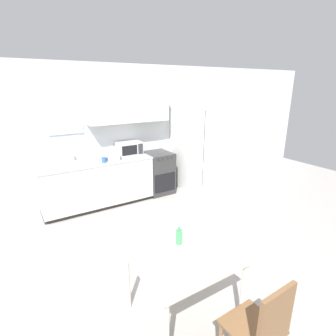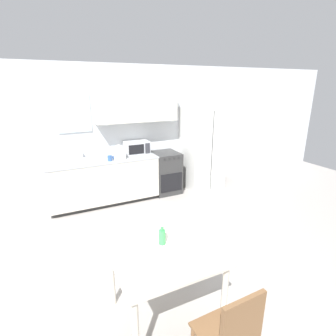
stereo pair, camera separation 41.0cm
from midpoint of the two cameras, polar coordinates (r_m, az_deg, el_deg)
The scene contains 12 objects.
ground_plane at distance 3.93m, azimuth 1.33°, elevation -18.04°, with size 12.00×12.00×0.00m, color gray.
wall_back at distance 5.46m, azimuth -9.23°, elevation 8.49°, with size 12.00×0.38×2.70m.
kitchen_counter at distance 5.32m, azimuth -11.53°, elevation -2.87°, with size 2.12×0.66×0.92m.
oven_range at distance 5.78m, azimuth 1.41°, elevation -0.99°, with size 0.57×0.64×0.90m.
refrigerator at distance 6.06m, azimuth 9.44°, elevation 4.17°, with size 0.82×0.80×1.82m.
kitchen_sink at distance 5.11m, azimuth -16.38°, elevation 1.44°, with size 0.66×0.45×0.27m.
microwave at distance 5.48m, azimuth -4.71°, elevation 4.44°, with size 0.50×0.33×0.26m.
coffee_mug at distance 5.04m, azimuth -10.21°, elevation 2.11°, with size 0.11×0.08×0.10m.
grocery_bag_0 at distance 5.12m, azimuth -8.43°, elevation 3.23°, with size 0.24×0.21×0.28m.
dining_table at distance 2.70m, azimuth 3.91°, elevation -19.94°, with size 1.00×0.89×0.76m.
dining_chair_near at distance 2.39m, azimuth 19.50°, elevation -31.06°, with size 0.41×0.41×0.93m.
drink_bottle at distance 2.70m, azimuth 3.19°, elevation -14.72°, with size 0.07×0.07×0.22m.
Camera 2 is at (-1.29, -2.93, 2.29)m, focal length 28.00 mm.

